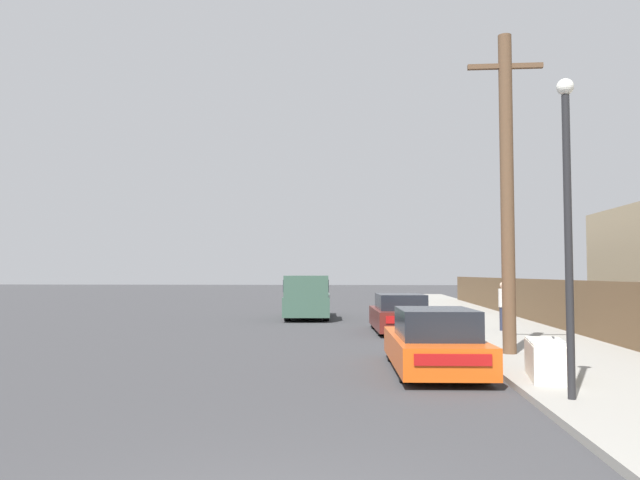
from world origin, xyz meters
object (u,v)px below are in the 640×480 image
Objects in this scene: car_parked_mid at (400,314)px; pedestrian at (504,306)px; discarded_fridge at (547,360)px; pickup_truck at (308,297)px; street_lamp at (568,212)px; utility_pole at (507,188)px; parked_sports_car_red at (434,343)px.

pedestrian is (3.45, -0.45, 0.33)m from car_parked_mid.
pickup_truck reaches higher than discarded_fridge.
pedestrian is (1.27, 9.72, 0.49)m from discarded_fridge.
street_lamp is 11.87m from pedestrian.
pedestrian is at bearing 79.31° from utility_pole.
pedestrian is at bearing 90.92° from discarded_fridge.
pedestrian is (7.25, -6.42, -0.01)m from pickup_truck.
street_lamp is at bearing -84.70° from car_parked_mid.
discarded_fridge is at bearing -97.43° from pedestrian.
utility_pole is 5.56m from street_lamp.
street_lamp reaches higher than car_parked_mid.
utility_pole is at bearing -100.69° from pedestrian.
discarded_fridge is 0.38× the size of parked_sports_car_red.
parked_sports_car_red reaches higher than discarded_fridge.
pickup_truck is at bearing 118.35° from car_parked_mid.
pickup_truck is 19.05m from street_lamp.
parked_sports_car_red is 0.94× the size of street_lamp.
street_lamp is at bearing -92.86° from utility_pole.
utility_pole is (0.10, 3.54, 3.62)m from discarded_fridge.
car_parked_mid is (-0.28, 8.77, 0.03)m from parked_sports_car_red.
utility_pole reaches higher than discarded_fridge.
street_lamp is (1.73, -3.29, 2.37)m from parked_sports_car_red.
parked_sports_car_red is 8.91m from pedestrian.
utility_pole reaches higher than car_parked_mid.
pickup_truck is (-3.81, 5.97, 0.34)m from car_parked_mid.
car_parked_mid is at bearing 118.71° from pickup_truck.
parked_sports_car_red is 4.56m from utility_pole.
utility_pole reaches higher than street_lamp.
pedestrian is at bearing 134.70° from pickup_truck.
parked_sports_car_red is at bearing -110.84° from pedestrian.
pedestrian reaches higher than discarded_fridge.
parked_sports_car_red is at bearing 101.70° from pickup_truck.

